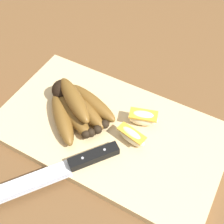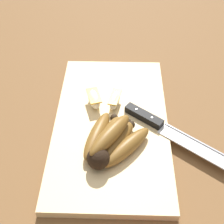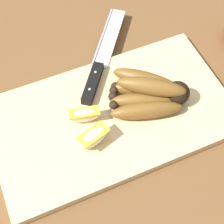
{
  "view_description": "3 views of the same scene",
  "coord_description": "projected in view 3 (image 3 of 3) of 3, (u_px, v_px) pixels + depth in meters",
  "views": [
    {
      "loc": [
        -0.19,
        0.31,
        0.53
      ],
      "look_at": [
        -0.01,
        -0.03,
        0.05
      ],
      "focal_mm": 47.59,
      "sensor_mm": 36.0,
      "label": 1
    },
    {
      "loc": [
        0.49,
        0.01,
        0.56
      ],
      "look_at": [
        -0.01,
        -0.01,
        0.05
      ],
      "focal_mm": 49.57,
      "sensor_mm": 36.0,
      "label": 2
    },
    {
      "loc": [
        -0.16,
        -0.34,
        0.61
      ],
      "look_at": [
        -0.02,
        -0.02,
        0.05
      ],
      "focal_mm": 56.15,
      "sensor_mm": 36.0,
      "label": 3
    }
  ],
  "objects": [
    {
      "name": "banana_bunch",
      "position": [
        150.0,
        93.0,
        0.69
      ],
      "size": [
        0.17,
        0.16,
        0.06
      ],
      "color": "black",
      "rests_on": "cutting_board"
    },
    {
      "name": "cutting_board",
      "position": [
        112.0,
        116.0,
        0.7
      ],
      "size": [
        0.48,
        0.27,
        0.02
      ],
      "primitive_type": "cube",
      "color": "#DBBC84",
      "rests_on": "ground_plane"
    },
    {
      "name": "apple_wedge_middle",
      "position": [
        84.0,
        114.0,
        0.67
      ],
      "size": [
        0.07,
        0.03,
        0.03
      ],
      "color": "#F4E5C1",
      "rests_on": "cutting_board"
    },
    {
      "name": "ground_plane",
      "position": [
        116.0,
        114.0,
        0.72
      ],
      "size": [
        6.0,
        6.0,
        0.0
      ],
      "primitive_type": "plane",
      "color": "brown"
    },
    {
      "name": "apple_wedge_near",
      "position": [
        94.0,
        137.0,
        0.64
      ],
      "size": [
        0.07,
        0.04,
        0.04
      ],
      "color": "#F4E5C1",
      "rests_on": "cutting_board"
    },
    {
      "name": "chefs_knife",
      "position": [
        99.0,
        66.0,
        0.75
      ],
      "size": [
        0.19,
        0.24,
        0.02
      ],
      "color": "silver",
      "rests_on": "cutting_board"
    }
  ]
}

